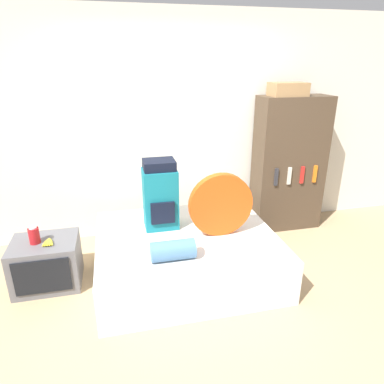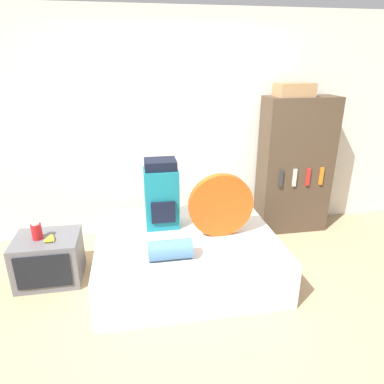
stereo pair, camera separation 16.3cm
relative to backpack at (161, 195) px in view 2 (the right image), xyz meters
name	(u,v)px [view 2 (the right image)]	position (x,y,z in m)	size (l,w,h in m)	color
ground_plane	(207,310)	(0.30, -0.85, -0.78)	(16.00, 16.00, 0.00)	tan
wall_back	(179,128)	(0.30, 0.80, 0.52)	(8.00, 0.05, 2.60)	silver
bed	(186,254)	(0.21, -0.25, -0.56)	(1.74, 1.46, 0.44)	silver
backpack	(161,195)	(0.00, 0.00, 0.00)	(0.34, 0.30, 0.71)	#14707F
tent_bag	(221,205)	(0.54, -0.30, -0.03)	(0.63, 0.08, 0.63)	#D14C14
sleeping_roll	(170,250)	(0.01, -0.65, -0.26)	(0.38, 0.18, 0.18)	teal
television	(49,259)	(-1.14, -0.12, -0.55)	(0.61, 0.51, 0.46)	#5B5B60
canister	(37,231)	(-1.20, -0.13, -0.24)	(0.10, 0.10, 0.17)	#B2191E
banana_bunch	(50,238)	(-1.08, -0.17, -0.31)	(0.11, 0.15, 0.03)	yellow
bookshelf	(295,166)	(1.70, 0.54, 0.05)	(0.86, 0.39, 1.67)	#473828
cardboard_box	(294,90)	(1.57, 0.51, 0.96)	(0.41, 0.27, 0.15)	#99754C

